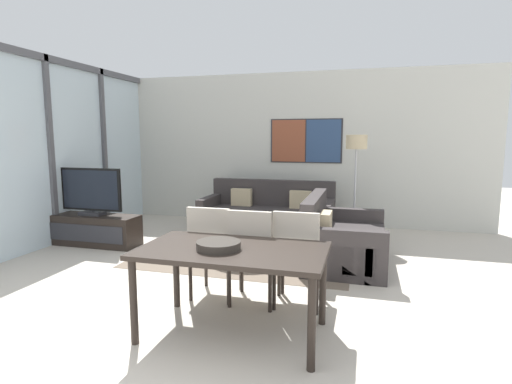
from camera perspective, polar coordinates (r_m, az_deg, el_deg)
ground_plane at (r=3.23m, az=-14.27°, el=-22.56°), size 24.00×24.00×0.00m
wall_back at (r=7.55m, az=4.63°, el=6.19°), size 7.23×0.09×2.80m
window_wall_left at (r=6.68m, az=-27.48°, el=6.20°), size 0.07×5.02×2.80m
area_rug at (r=5.58m, az=-1.60°, el=-8.98°), size 2.88×1.90×0.01m
tv_console at (r=6.55m, az=-22.24°, el=-5.01°), size 1.43×0.45×0.46m
television at (r=6.45m, az=-22.50°, el=-0.01°), size 1.01×0.20×0.71m
sofa_main at (r=6.82m, az=1.81°, el=-3.51°), size 2.18×0.98×0.87m
sofa_side at (r=5.31m, az=11.74°, el=-6.99°), size 0.98×1.50×0.87m
coffee_table at (r=5.51m, az=-1.61°, el=-6.04°), size 1.10×1.10×0.40m
dining_table at (r=3.28m, az=-3.35°, el=-9.34°), size 1.51×0.85×0.73m
dining_chair_left at (r=4.04m, az=-6.16°, el=-8.07°), size 0.46×0.46×0.95m
dining_chair_centre at (r=3.86m, az=-0.49°, el=-8.78°), size 0.46×0.46×0.95m
dining_chair_right at (r=3.83m, az=5.96°, el=-8.98°), size 0.46×0.46×0.95m
fruit_bowl at (r=3.23m, az=-5.37°, el=-7.50°), size 0.36×0.36×0.07m
floor_lamp at (r=6.42m, az=14.12°, el=5.63°), size 0.33×0.33×1.66m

